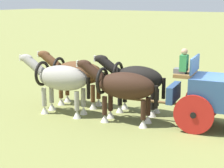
# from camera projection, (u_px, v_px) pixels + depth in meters

# --- Properties ---
(draft_horse_rear_near) EXTENTS (3.14, 1.26, 2.19)m
(draft_horse_rear_near) POSITION_uv_depth(u_px,v_px,m) (123.00, 87.00, 13.20)
(draft_horse_rear_near) COLOR #331E14
(draft_horse_rear_near) RESTS_ON ground
(draft_horse_rear_off) EXTENTS (2.96, 1.24, 2.20)m
(draft_horse_rear_off) POSITION_uv_depth(u_px,v_px,m) (135.00, 79.00, 14.37)
(draft_horse_rear_off) COLOR black
(draft_horse_rear_off) RESTS_ON ground
(draft_horse_lead_near) EXTENTS (3.10, 1.25, 2.25)m
(draft_horse_lead_near) POSITION_uv_depth(u_px,v_px,m) (60.00, 79.00, 14.20)
(draft_horse_lead_near) COLOR #9E998E
(draft_horse_lead_near) RESTS_ON ground
(draft_horse_lead_off) EXTENTS (3.18, 1.26, 2.22)m
(draft_horse_lead_off) POSITION_uv_depth(u_px,v_px,m) (76.00, 73.00, 15.37)
(draft_horse_lead_off) COLOR brown
(draft_horse_lead_off) RESTS_ON ground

